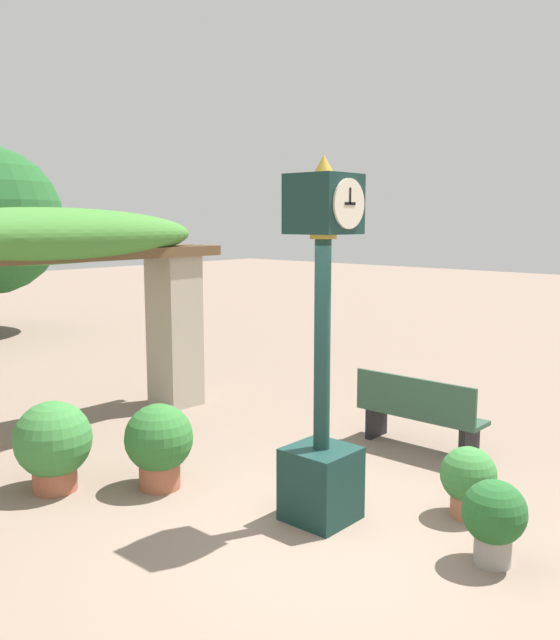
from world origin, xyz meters
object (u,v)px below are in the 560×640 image
(potted_plant_far_left, at_px, (468,478))
(pedestal_clock, at_px, (322,373))
(potted_plant_near_right, at_px, (159,442))
(park_bench, at_px, (418,413))
(potted_plant_near_left, at_px, (494,517))
(potted_plant_far_right, at_px, (53,443))

(potted_plant_far_left, bearing_deg, pedestal_clock, 134.19)
(potted_plant_near_right, distance_m, park_bench, 3.12)
(park_bench, bearing_deg, potted_plant_near_left, 132.61)
(pedestal_clock, height_order, potted_plant_far_left, pedestal_clock)
(pedestal_clock, distance_m, potted_plant_near_right, 1.97)
(potted_plant_far_right, distance_m, park_bench, 4.13)
(potted_plant_far_left, bearing_deg, potted_plant_near_left, -140.85)
(potted_plant_far_left, height_order, potted_plant_far_right, potted_plant_far_right)
(potted_plant_near_right, height_order, park_bench, park_bench)
(pedestal_clock, height_order, potted_plant_far_right, pedestal_clock)
(potted_plant_near_left, height_order, park_bench, park_bench)
(potted_plant_near_right, xyz_separation_m, potted_plant_far_right, (-0.75, 0.74, 0.02))
(pedestal_clock, bearing_deg, park_bench, 8.16)
(potted_plant_near_left, height_order, potted_plant_near_right, potted_plant_near_right)
(potted_plant_far_right, bearing_deg, potted_plant_near_left, -68.80)
(potted_plant_far_left, height_order, park_bench, park_bench)
(potted_plant_far_left, xyz_separation_m, potted_plant_far_right, (-2.22, 3.40, 0.13))
(potted_plant_near_right, relative_size, park_bench, 0.56)
(potted_plant_near_left, distance_m, potted_plant_near_right, 3.31)
(potted_plant_far_right, relative_size, park_bench, 0.59)
(potted_plant_far_right, height_order, park_bench, potted_plant_far_right)
(park_bench, bearing_deg, potted_plant_near_right, 64.27)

